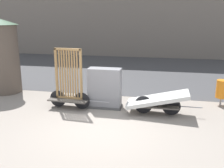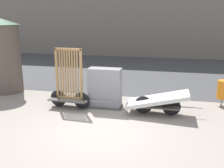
# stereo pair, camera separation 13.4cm
# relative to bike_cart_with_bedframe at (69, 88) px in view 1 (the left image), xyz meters

# --- Properties ---
(ground_plane) EXTENTS (60.00, 60.00, 0.00)m
(ground_plane) POSITION_rel_bike_cart_with_bedframe_xyz_m (1.46, -1.57, -0.70)
(ground_plane) COLOR gray
(road_strip) EXTENTS (56.00, 9.91, 0.01)m
(road_strip) POSITION_rel_bike_cart_with_bedframe_xyz_m (1.46, 6.60, -0.69)
(road_strip) COLOR #424244
(road_strip) RESTS_ON ground_plane
(bike_cart_with_bedframe) EXTENTS (2.09, 0.75, 2.03)m
(bike_cart_with_bedframe) POSITION_rel_bike_cart_with_bedframe_xyz_m (0.00, 0.00, 0.00)
(bike_cart_with_bedframe) COLOR #4C4742
(bike_cart_with_bedframe) RESTS_ON ground_plane
(bike_cart_with_mattress) EXTENTS (2.35, 0.88, 0.78)m
(bike_cart_with_mattress) POSITION_rel_bike_cart_with_bedframe_xyz_m (2.93, 0.00, -0.24)
(bike_cart_with_mattress) COLOR #4C4742
(bike_cart_with_mattress) RESTS_ON ground_plane
(utility_cabinet) EXTENTS (1.15, 0.52, 1.36)m
(utility_cabinet) POSITION_rel_bike_cart_with_bedframe_xyz_m (1.15, 0.28, -0.06)
(utility_cabinet) COLOR #4C4C4C
(utility_cabinet) RESTS_ON ground_plane
(trash_bin) EXTENTS (0.38, 0.38, 0.90)m
(trash_bin) POSITION_rel_bike_cart_with_bedframe_xyz_m (5.06, 1.30, -0.11)
(trash_bin) COLOR gray
(trash_bin) RESTS_ON ground_plane
(advertising_column) EXTENTS (1.44, 1.44, 2.94)m
(advertising_column) POSITION_rel_bike_cart_with_bedframe_xyz_m (-3.27, 1.30, 0.80)
(advertising_column) COLOR brown
(advertising_column) RESTS_ON ground_plane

